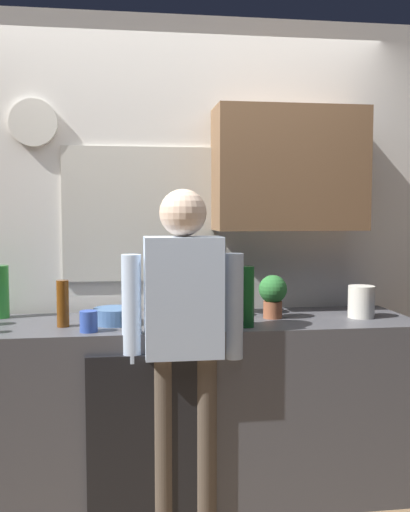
{
  "coord_description": "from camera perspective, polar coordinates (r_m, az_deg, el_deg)",
  "views": [
    {
      "loc": [
        -0.28,
        -2.71,
        1.5
      ],
      "look_at": [
        0.14,
        0.25,
        1.27
      ],
      "focal_mm": 41.46,
      "sensor_mm": 36.0,
      "label": 1
    }
  ],
  "objects": [
    {
      "name": "mixing_bowl",
      "position": [
        3.03,
        -8.66,
        -5.74
      ],
      "size": [
        0.22,
        0.22,
        0.08
      ],
      "primitive_type": "cylinder",
      "color": "#4C72A5",
      "rests_on": "kitchen_counter"
    },
    {
      "name": "kitchen_counter",
      "position": [
        3.2,
        -2.66,
        -14.48
      ],
      "size": [
        2.48,
        0.64,
        0.93
      ],
      "primitive_type": "cube",
      "color": "#4C4C51",
      "rests_on": "ground_plane"
    },
    {
      "name": "bottle_clear_soda",
      "position": [
        3.32,
        -19.14,
        -3.28
      ],
      "size": [
        0.09,
        0.09,
        0.28
      ],
      "primitive_type": "cylinder",
      "color": "#2D8C33",
      "rests_on": "kitchen_counter"
    },
    {
      "name": "storage_canister",
      "position": [
        3.27,
        14.84,
        -4.28
      ],
      "size": [
        0.14,
        0.14,
        0.17
      ],
      "primitive_type": "cylinder",
      "color": "silver",
      "rests_on": "kitchen_counter"
    },
    {
      "name": "bottle_amber_beer",
      "position": [
        2.99,
        -13.56,
        -4.48
      ],
      "size": [
        0.06,
        0.06,
        0.23
      ],
      "primitive_type": "cylinder",
      "color": "brown",
      "rests_on": "kitchen_counter"
    },
    {
      "name": "back_wall_assembly",
      "position": [
        3.43,
        -1.87,
        2.19
      ],
      "size": [
        4.08,
        0.42,
        2.6
      ],
      "color": "white",
      "rests_on": "ground_plane"
    },
    {
      "name": "bottle_green_wine",
      "position": [
        2.9,
        4.04,
        -3.93
      ],
      "size": [
        0.07,
        0.07,
        0.3
      ],
      "primitive_type": "cylinder",
      "color": "#195923",
      "rests_on": "kitchen_counter"
    },
    {
      "name": "person_at_sink",
      "position": [
        2.78,
        -2.1,
        -7.04
      ],
      "size": [
        0.57,
        0.22,
        1.6
      ],
      "rotation": [
        0.0,
        0.0,
        0.17
      ],
      "color": "brown",
      "rests_on": "ground_plane"
    },
    {
      "name": "dish_soap",
      "position": [
        2.9,
        -4.69,
        -5.38
      ],
      "size": [
        0.06,
        0.06,
        0.18
      ],
      "color": "yellow",
      "rests_on": "kitchen_counter"
    },
    {
      "name": "dishwasher_panel",
      "position": [
        2.89,
        -5.57,
        -17.57
      ],
      "size": [
        0.56,
        0.02,
        0.84
      ],
      "primitive_type": "cube",
      "color": "black",
      "rests_on": "ground_plane"
    },
    {
      "name": "cup_blue_mug",
      "position": [
        2.85,
        -11.17,
        -6.21
      ],
      "size": [
        0.08,
        0.08,
        0.1
      ],
      "primitive_type": "cylinder",
      "color": "#3351B2",
      "rests_on": "kitchen_counter"
    },
    {
      "name": "bottle_olive_oil",
      "position": [
        2.89,
        -2.35,
        -4.47
      ],
      "size": [
        0.06,
        0.06,
        0.25
      ],
      "primitive_type": "cylinder",
      "color": "olive",
      "rests_on": "kitchen_counter"
    },
    {
      "name": "potted_plant",
      "position": [
        3.15,
        6.56,
        -3.61
      ],
      "size": [
        0.15,
        0.15,
        0.23
      ],
      "color": "#9E5638",
      "rests_on": "kitchen_counter"
    },
    {
      "name": "coffee_maker",
      "position": [
        3.24,
        1.72,
        -3.09
      ],
      "size": [
        0.2,
        0.2,
        0.33
      ],
      "color": "black",
      "rests_on": "kitchen_counter"
    }
  ]
}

